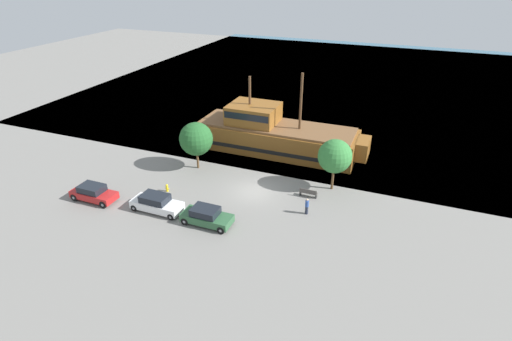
% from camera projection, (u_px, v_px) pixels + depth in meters
% --- Properties ---
extents(ground_plane, '(160.00, 160.00, 0.00)m').
position_uv_depth(ground_plane, '(254.00, 192.00, 38.46)').
color(ground_plane, gray).
extents(water_surface, '(80.00, 80.00, 0.00)m').
position_uv_depth(water_surface, '(342.00, 79.00, 74.62)').
color(water_surface, '#38667F').
rests_on(water_surface, ground).
extents(pirate_ship, '(19.74, 5.78, 9.35)m').
position_uv_depth(pirate_ship, '(274.00, 134.00, 46.08)').
color(pirate_ship, brown).
rests_on(pirate_ship, water_surface).
extents(moored_boat_dockside, '(7.18, 1.93, 1.81)m').
position_uv_depth(moored_boat_dockside, '(247.00, 118.00, 54.65)').
color(moored_boat_dockside, '#B7B2A8').
rests_on(moored_boat_dockside, water_surface).
extents(parked_car_curb_front, '(4.64, 1.84, 1.56)m').
position_uv_depth(parked_car_curb_front, '(156.00, 203.00, 35.22)').
color(parked_car_curb_front, white).
rests_on(parked_car_curb_front, ground_plane).
extents(parked_car_curb_mid, '(4.32, 1.82, 1.52)m').
position_uv_depth(parked_car_curb_mid, '(93.00, 193.00, 36.78)').
color(parked_car_curb_mid, '#B21E1E').
rests_on(parked_car_curb_mid, ground_plane).
extents(parked_car_curb_rear, '(4.31, 1.89, 1.52)m').
position_uv_depth(parked_car_curb_rear, '(207.00, 216.00, 33.45)').
color(parked_car_curb_rear, '#2D5B38').
rests_on(parked_car_curb_rear, ground_plane).
extents(fire_hydrant, '(0.42, 0.25, 0.76)m').
position_uv_depth(fire_hydrant, '(167.00, 188.00, 38.32)').
color(fire_hydrant, yellow).
rests_on(fire_hydrant, ground_plane).
extents(bench_promenade_east, '(1.65, 0.45, 0.85)m').
position_uv_depth(bench_promenade_east, '(308.00, 193.00, 37.42)').
color(bench_promenade_east, '#4C4742').
rests_on(bench_promenade_east, ground_plane).
extents(pedestrian_walking_near, '(0.32, 0.32, 1.54)m').
position_uv_depth(pedestrian_walking_near, '(307.00, 206.00, 34.75)').
color(pedestrian_walking_near, '#232838').
rests_on(pedestrian_walking_near, ground_plane).
extents(tree_row_east, '(3.49, 3.49, 5.11)m').
position_uv_depth(tree_row_east, '(196.00, 139.00, 41.31)').
color(tree_row_east, brown).
rests_on(tree_row_east, ground_plane).
extents(tree_row_mideast, '(3.22, 3.22, 5.14)m').
position_uv_depth(tree_row_mideast, '(335.00, 156.00, 37.32)').
color(tree_row_mideast, brown).
rests_on(tree_row_mideast, ground_plane).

